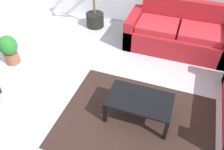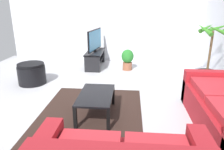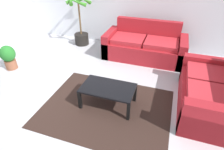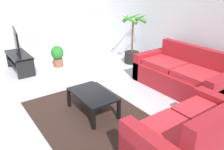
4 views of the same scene
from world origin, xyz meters
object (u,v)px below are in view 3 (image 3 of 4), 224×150
Objects in this scene: coffee_table at (108,90)px; couch_main at (144,47)px; couch_loveseat at (211,94)px; potted_plant_small at (8,56)px; potted_palm at (81,28)px.

couch_main is at bearing 82.50° from coffee_table.
couch_loveseat is 4.26m from potted_plant_small.
couch_main is 3.49× the size of potted_plant_small.
coffee_table is at bearing -54.24° from potted_palm.
coffee_table is at bearing -97.50° from couch_main.
potted_plant_small is at bearing -117.23° from potted_palm.
potted_palm is (-1.65, 2.29, 0.17)m from coffee_table.
potted_palm reaches higher than potted_plant_small.
potted_plant_small is at bearing -179.72° from couch_loveseat.
couch_loveseat is at bearing 16.14° from coffee_table.
potted_plant_small is (-2.59, 0.46, -0.01)m from coffee_table.
coffee_table is at bearing -163.86° from couch_loveseat.
couch_main and couch_loveseat have the same top height.
potted_palm is at bearing 171.83° from couch_main.
couch_main is at bearing -8.17° from potted_palm.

